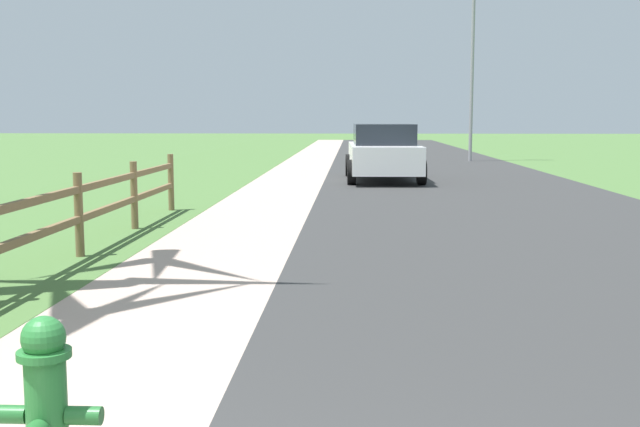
{
  "coord_description": "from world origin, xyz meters",
  "views": [
    {
      "loc": [
        0.82,
        -1.58,
        1.76
      ],
      "look_at": [
        0.39,
        8.31,
        0.52
      ],
      "focal_mm": 43.18,
      "sensor_mm": 36.0,
      "label": 1
    }
  ],
  "objects": [
    {
      "name": "rail_fence",
      "position": [
        -2.65,
        6.68,
        0.63
      ],
      "size": [
        0.11,
        12.43,
        1.08
      ],
      "color": "brown",
      "rests_on": "ground"
    },
    {
      "name": "curb_concrete",
      "position": [
        -3.0,
        27.0,
        0.0
      ],
      "size": [
        6.0,
        66.0,
        0.01
      ],
      "primitive_type": "cube",
      "color": "tan",
      "rests_on": "ground"
    },
    {
      "name": "ground_plane",
      "position": [
        0.0,
        25.0,
        0.0
      ],
      "size": [
        120.0,
        120.0,
        0.0
      ],
      "primitive_type": "plane",
      "color": "#486D36"
    },
    {
      "name": "road_asphalt",
      "position": [
        3.5,
        27.0,
        0.0
      ],
      "size": [
        7.0,
        66.0,
        0.01
      ],
      "primitive_type": "cube",
      "color": "#313131",
      "rests_on": "ground"
    },
    {
      "name": "fire_hydrant",
      "position": [
        -0.54,
        1.65,
        0.45
      ],
      "size": [
        0.49,
        0.41,
        0.89
      ],
      "color": "#287233",
      "rests_on": "ground"
    },
    {
      "name": "grass_verge",
      "position": [
        -4.5,
        27.0,
        0.01
      ],
      "size": [
        5.0,
        66.0,
        0.0
      ],
      "primitive_type": "cube",
      "color": "#486D36",
      "rests_on": "ground"
    },
    {
      "name": "street_lamp",
      "position": [
        5.66,
        30.03,
        4.3
      ],
      "size": [
        1.17,
        0.2,
        7.36
      ],
      "color": "gray",
      "rests_on": "ground"
    },
    {
      "name": "parked_suv_white",
      "position": [
        1.65,
        20.2,
        0.8
      ],
      "size": [
        2.16,
        4.94,
        1.59
      ],
      "color": "white",
      "rests_on": "ground"
    }
  ]
}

